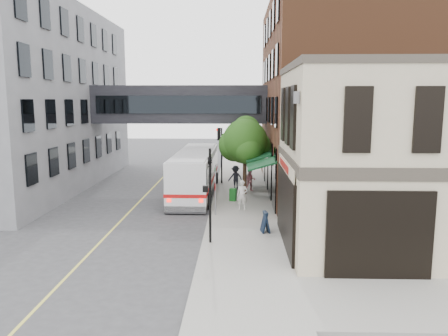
# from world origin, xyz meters

# --- Properties ---
(ground) EXTENTS (120.00, 120.00, 0.00)m
(ground) POSITION_xyz_m (0.00, 0.00, 0.00)
(ground) COLOR #38383A
(ground) RESTS_ON ground
(sidewalk_main) EXTENTS (4.00, 60.00, 0.15)m
(sidewalk_main) POSITION_xyz_m (2.00, 14.00, 0.07)
(sidewalk_main) COLOR gray
(sidewalk_main) RESTS_ON ground
(corner_building) EXTENTS (10.19, 8.12, 8.45)m
(corner_building) POSITION_xyz_m (8.97, 2.00, 4.21)
(corner_building) COLOR #B8AE8C
(corner_building) RESTS_ON ground
(brick_building) EXTENTS (13.76, 18.00, 14.00)m
(brick_building) POSITION_xyz_m (9.98, 15.00, 6.99)
(brick_building) COLOR #59311C
(brick_building) RESTS_ON ground
(skyway_bridge) EXTENTS (14.00, 3.18, 3.00)m
(skyway_bridge) POSITION_xyz_m (-3.00, 18.00, 6.50)
(skyway_bridge) COLOR black
(skyway_bridge) RESTS_ON ground
(traffic_signal_near) EXTENTS (0.44, 0.22, 4.60)m
(traffic_signal_near) POSITION_xyz_m (0.37, 2.00, 2.98)
(traffic_signal_near) COLOR black
(traffic_signal_near) RESTS_ON sidewalk_main
(traffic_signal_far) EXTENTS (0.53, 0.28, 4.50)m
(traffic_signal_far) POSITION_xyz_m (0.26, 17.00, 3.34)
(traffic_signal_far) COLOR black
(traffic_signal_far) RESTS_ON sidewalk_main
(street_sign_pole) EXTENTS (0.08, 0.75, 3.00)m
(street_sign_pole) POSITION_xyz_m (0.39, 7.00, 1.93)
(street_sign_pole) COLOR gray
(street_sign_pole) RESTS_ON sidewalk_main
(street_tree) EXTENTS (3.80, 3.20, 5.60)m
(street_tree) POSITION_xyz_m (2.19, 13.22, 3.91)
(street_tree) COLOR #382619
(street_tree) RESTS_ON sidewalk_main
(lane_marking) EXTENTS (0.12, 40.00, 0.01)m
(lane_marking) POSITION_xyz_m (-5.00, 10.00, 0.01)
(lane_marking) COLOR #D8CC4C
(lane_marking) RESTS_ON ground
(bus) EXTENTS (2.94, 11.71, 3.14)m
(bus) POSITION_xyz_m (-1.39, 13.23, 1.76)
(bus) COLOR silver
(bus) RESTS_ON ground
(pedestrian_a) EXTENTS (0.71, 0.51, 1.83)m
(pedestrian_a) POSITION_xyz_m (1.98, 8.34, 1.07)
(pedestrian_a) COLOR silver
(pedestrian_a) RESTS_ON sidewalk_main
(pedestrian_b) EXTENTS (0.86, 0.71, 1.65)m
(pedestrian_b) POSITION_xyz_m (2.65, 13.95, 0.97)
(pedestrian_b) COLOR pink
(pedestrian_b) RESTS_ON sidewalk_main
(pedestrian_c) EXTENTS (1.36, 1.09, 1.83)m
(pedestrian_c) POSITION_xyz_m (1.54, 14.40, 1.07)
(pedestrian_c) COLOR black
(pedestrian_c) RESTS_ON sidewalk_main
(newspaper_box) EXTENTS (0.51, 0.47, 0.85)m
(newspaper_box) POSITION_xyz_m (1.39, 10.68, 0.57)
(newspaper_box) COLOR #16611D
(newspaper_box) RESTS_ON sidewalk_main
(sandwich_board) EXTENTS (0.49, 0.67, 1.08)m
(sandwich_board) POSITION_xyz_m (3.11, 3.70, 0.69)
(sandwich_board) COLOR black
(sandwich_board) RESTS_ON sidewalk_main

